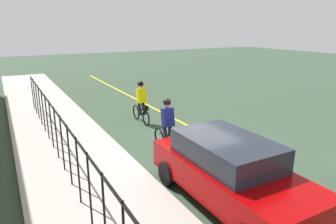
% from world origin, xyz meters
% --- Properties ---
extents(ground_plane, '(80.00, 80.00, 0.00)m').
position_xyz_m(ground_plane, '(0.00, 0.00, 0.00)').
color(ground_plane, '#314330').
extents(lane_line_centre, '(36.00, 0.12, 0.01)m').
position_xyz_m(lane_line_centre, '(0.00, -1.60, 0.00)').
color(lane_line_centre, yellow).
rests_on(lane_line_centre, ground).
extents(sidewalk, '(40.00, 3.20, 0.15)m').
position_xyz_m(sidewalk, '(0.00, 3.40, 0.07)').
color(sidewalk, '#A69F98').
rests_on(sidewalk, ground).
extents(iron_fence, '(14.23, 0.04, 1.60)m').
position_xyz_m(iron_fence, '(1.00, 3.80, 1.22)').
color(iron_fence, black).
rests_on(iron_fence, sidewalk).
extents(cyclist_lead, '(1.71, 0.36, 1.83)m').
position_xyz_m(cyclist_lead, '(3.89, -0.07, 0.91)').
color(cyclist_lead, black).
rests_on(cyclist_lead, ground).
extents(cyclist_follow, '(1.71, 0.36, 1.83)m').
position_xyz_m(cyclist_follow, '(0.55, 0.48, 0.91)').
color(cyclist_follow, black).
rests_on(cyclist_follow, ground).
extents(parked_sedan_rear, '(4.40, 1.93, 1.58)m').
position_xyz_m(parked_sedan_rear, '(-2.80, 0.69, 0.82)').
color(parked_sedan_rear, '#970304').
rests_on(parked_sedan_rear, ground).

